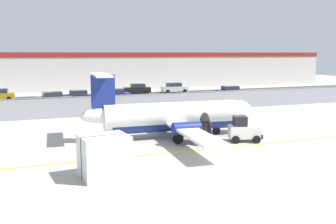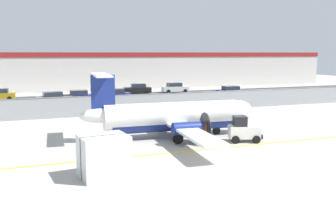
% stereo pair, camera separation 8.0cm
% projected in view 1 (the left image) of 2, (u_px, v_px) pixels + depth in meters
% --- Properties ---
extents(ground_plane, '(140.00, 140.00, 0.01)m').
position_uv_depth(ground_plane, '(215.00, 149.00, 25.19)').
color(ground_plane, '#ADA89E').
extents(perimeter_fence, '(98.00, 0.10, 2.10)m').
position_uv_depth(perimeter_fence, '(146.00, 103.00, 39.85)').
color(perimeter_fence, gray).
rests_on(perimeter_fence, ground).
extents(parking_lot_strip, '(98.00, 17.00, 0.12)m').
position_uv_depth(parking_lot_strip, '(121.00, 100.00, 50.68)').
color(parking_lot_strip, '#38383A').
rests_on(parking_lot_strip, ground).
extents(background_building, '(91.00, 8.10, 6.50)m').
position_uv_depth(background_building, '(97.00, 71.00, 67.32)').
color(background_building, '#BCB7B2').
rests_on(background_building, ground).
extents(commuter_airplane, '(13.66, 16.06, 4.92)m').
position_uv_depth(commuter_airplane, '(176.00, 116.00, 28.48)').
color(commuter_airplane, white).
rests_on(commuter_airplane, ground).
extents(baggage_tug, '(2.55, 1.94, 1.88)m').
position_uv_depth(baggage_tug, '(244.00, 130.00, 27.08)').
color(baggage_tug, silver).
rests_on(baggage_tug, ground).
extents(ground_crew_worker, '(0.55, 0.40, 1.70)m').
position_uv_depth(ground_crew_worker, '(207.00, 131.00, 26.37)').
color(ground_crew_worker, '#191E4C').
rests_on(ground_crew_worker, ground).
extents(cargo_container, '(2.63, 2.28, 2.20)m').
position_uv_depth(cargo_container, '(104.00, 156.00, 19.29)').
color(cargo_container, silver).
rests_on(cargo_container, ground).
extents(traffic_cone_near_left, '(0.36, 0.36, 0.64)m').
position_uv_depth(traffic_cone_near_left, '(111.00, 132.00, 29.18)').
color(traffic_cone_near_left, orange).
rests_on(traffic_cone_near_left, ground).
extents(traffic_cone_near_right, '(0.36, 0.36, 0.64)m').
position_uv_depth(traffic_cone_near_right, '(130.00, 149.00, 23.94)').
color(traffic_cone_near_right, orange).
rests_on(traffic_cone_near_right, ground).
extents(parked_car_1, '(4.37, 2.38, 1.58)m').
position_uv_depth(parked_car_1, '(53.00, 98.00, 45.81)').
color(parked_car_1, slate).
rests_on(parked_car_1, parking_lot_strip).
extents(parked_car_2, '(4.29, 2.19, 1.58)m').
position_uv_depth(parked_car_2, '(79.00, 97.00, 47.69)').
color(parked_car_2, navy).
rests_on(parked_car_2, parking_lot_strip).
extents(parked_car_3, '(4.26, 2.12, 1.58)m').
position_uv_depth(parked_car_3, '(114.00, 95.00, 49.57)').
color(parked_car_3, navy).
rests_on(parked_car_3, parking_lot_strip).
extents(parked_car_4, '(4.38, 2.42, 1.58)m').
position_uv_depth(parked_car_4, '(137.00, 89.00, 57.91)').
color(parked_car_4, black).
rests_on(parked_car_4, parking_lot_strip).
extents(parked_car_5, '(4.29, 2.19, 1.58)m').
position_uv_depth(parked_car_5, '(174.00, 88.00, 59.69)').
color(parked_car_5, silver).
rests_on(parked_car_5, parking_lot_strip).
extents(parked_car_6, '(4.28, 2.18, 1.58)m').
position_uv_depth(parked_car_6, '(231.00, 92.00, 53.77)').
color(parked_car_6, navy).
rests_on(parked_car_6, parking_lot_strip).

